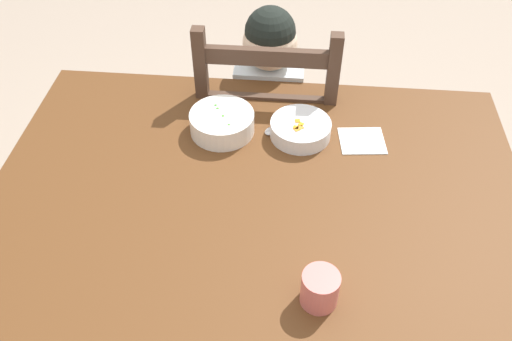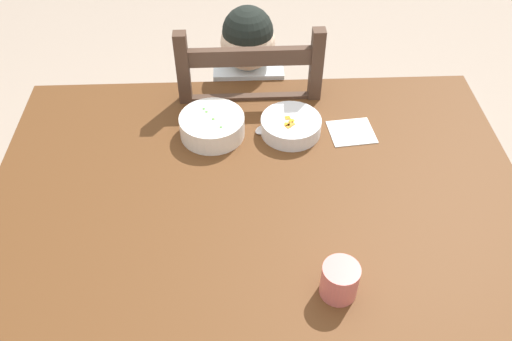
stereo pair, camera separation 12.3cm
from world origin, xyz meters
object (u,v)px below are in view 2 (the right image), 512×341
at_px(child_figure, 249,101).
at_px(drinking_cup, 340,280).
at_px(bowl_of_peas, 212,125).
at_px(dining_chair, 249,139).
at_px(bowl_of_carrots, 291,125).
at_px(spoon, 266,126).
at_px(dining_table, 259,234).

relative_size(child_figure, drinking_cup, 11.52).
bearing_deg(drinking_cup, bowl_of_peas, 117.62).
height_order(dining_chair, bowl_of_carrots, dining_chair).
relative_size(child_figure, spoon, 7.87).
height_order(bowl_of_carrots, drinking_cup, drinking_cup).
distance_m(child_figure, bowl_of_peas, 0.34).
relative_size(dining_chair, bowl_of_carrots, 5.72).
height_order(bowl_of_carrots, spoon, bowl_of_carrots).
height_order(child_figure, drinking_cup, child_figure).
height_order(dining_table, bowl_of_carrots, bowl_of_carrots).
bearing_deg(drinking_cup, dining_chair, 101.29).
distance_m(bowl_of_peas, drinking_cup, 0.58).
height_order(dining_chair, bowl_of_peas, dining_chair).
relative_size(dining_table, bowl_of_carrots, 8.03).
height_order(spoon, drinking_cup, drinking_cup).
distance_m(bowl_of_peas, spoon, 0.15).
xyz_separation_m(dining_chair, child_figure, (-0.00, -0.00, 0.17)).
xyz_separation_m(child_figure, bowl_of_peas, (-0.11, -0.29, 0.14)).
relative_size(child_figure, bowl_of_carrots, 5.62).
xyz_separation_m(dining_chair, bowl_of_peas, (-0.11, -0.30, 0.31)).
relative_size(dining_table, drinking_cup, 16.44).
distance_m(bowl_of_carrots, drinking_cup, 0.52).
bearing_deg(dining_chair, spoon, -81.49).
distance_m(dining_table, spoon, 0.32).
xyz_separation_m(dining_table, dining_chair, (-0.01, 0.58, -0.19)).
bearing_deg(bowl_of_peas, dining_table, -67.84).
distance_m(spoon, drinking_cup, 0.55).
bearing_deg(child_figure, spoon, -81.34).
bearing_deg(spoon, child_figure, 98.66).
relative_size(bowl_of_carrots, drinking_cup, 2.05).
relative_size(child_figure, bowl_of_peas, 5.27).
xyz_separation_m(dining_chair, bowl_of_carrots, (0.11, -0.30, 0.31)).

